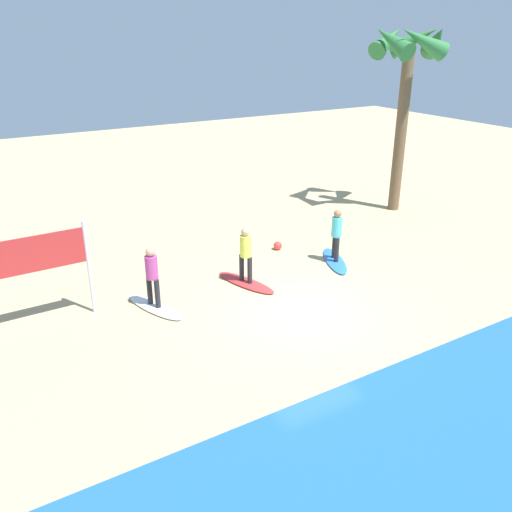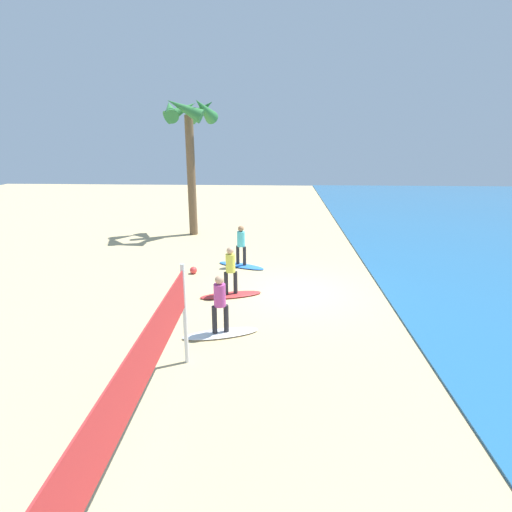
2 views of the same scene
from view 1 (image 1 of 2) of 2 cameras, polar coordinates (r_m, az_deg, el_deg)
name	(u,v)px [view 1 (image 1 of 2)]	position (r m, az deg, el deg)	size (l,w,h in m)	color
ground_plane	(304,312)	(14.07, 5.16, -5.96)	(60.00, 60.00, 0.00)	tan
surfboard_blue	(335,261)	(17.11, 8.39, -0.50)	(2.10, 0.56, 0.09)	blue
surfer_blue	(337,231)	(16.74, 8.58, 2.62)	(0.32, 0.43, 1.64)	#232328
surfboard_red	(246,282)	(15.48, -1.09, -2.84)	(2.10, 0.56, 0.09)	red
surfer_red	(246,251)	(15.08, -1.12, 0.55)	(0.32, 0.45, 1.64)	#232328
surfboard_white	(155,307)	(14.43, -10.75, -5.31)	(2.10, 0.56, 0.09)	white
surfer_white	(152,272)	(14.00, -11.04, -1.73)	(0.32, 0.45, 1.64)	#232328
palm_tree	(408,61)	(21.77, 15.93, 19.36)	(2.88, 3.03, 7.14)	brown
beach_ball	(278,246)	(17.86, 2.33, 1.11)	(0.28, 0.28, 0.28)	#E53838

